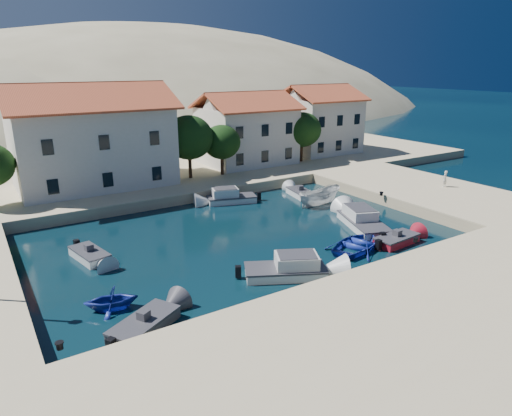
# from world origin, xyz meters

# --- Properties ---
(ground) EXTENTS (400.00, 400.00, 0.00)m
(ground) POSITION_xyz_m (0.00, 0.00, 0.00)
(ground) COLOR black
(ground) RESTS_ON ground
(quay_south) EXTENTS (52.00, 12.00, 1.00)m
(quay_south) POSITION_xyz_m (0.00, -6.00, 0.50)
(quay_south) COLOR #C7B488
(quay_south) RESTS_ON ground
(quay_east) EXTENTS (11.00, 20.00, 1.00)m
(quay_east) POSITION_xyz_m (20.50, 10.00, 0.50)
(quay_east) COLOR #C7B488
(quay_east) RESTS_ON ground
(quay_north) EXTENTS (80.00, 36.00, 1.00)m
(quay_north) POSITION_xyz_m (2.00, 38.00, 0.50)
(quay_north) COLOR #C7B488
(quay_north) RESTS_ON ground
(hills) EXTENTS (254.00, 176.00, 99.00)m
(hills) POSITION_xyz_m (20.64, 123.62, -23.40)
(hills) COLOR gray
(hills) RESTS_ON ground
(building_left) EXTENTS (14.70, 9.45, 9.70)m
(building_left) POSITION_xyz_m (-6.00, 28.00, 5.94)
(building_left) COLOR beige
(building_left) RESTS_ON quay_north
(building_mid) EXTENTS (10.50, 8.40, 8.30)m
(building_mid) POSITION_xyz_m (12.00, 29.00, 5.22)
(building_mid) COLOR beige
(building_mid) RESTS_ON quay_north
(building_right) EXTENTS (9.45, 8.40, 8.80)m
(building_right) POSITION_xyz_m (24.00, 30.00, 5.47)
(building_right) COLOR beige
(building_right) RESTS_ON quay_north
(trees) EXTENTS (37.30, 5.30, 6.45)m
(trees) POSITION_xyz_m (4.51, 25.46, 4.84)
(trees) COLOR #382314
(trees) RESTS_ON quay_north
(bollards) EXTENTS (29.36, 9.56, 0.30)m
(bollards) POSITION_xyz_m (2.80, 3.87, 1.15)
(bollards) COLOR black
(bollards) RESTS_ON ground
(motorboat_grey_sw) EXTENTS (4.03, 3.28, 1.25)m
(motorboat_grey_sw) POSITION_xyz_m (-10.37, 1.82, 0.30)
(motorboat_grey_sw) COLOR #39383E
(motorboat_grey_sw) RESTS_ON ground
(cabin_cruiser_south) EXTENTS (5.30, 4.08, 1.60)m
(cabin_cruiser_south) POSITION_xyz_m (-1.14, 2.93, 0.48)
(cabin_cruiser_south) COLOR silver
(cabin_cruiser_south) RESTS_ON ground
(rowboat_south) EXTENTS (5.67, 4.78, 1.00)m
(rowboat_south) POSITION_xyz_m (5.67, 3.73, 0.00)
(rowboat_south) COLOR navy
(rowboat_south) RESTS_ON ground
(motorboat_red_se) EXTENTS (3.65, 1.87, 1.25)m
(motorboat_red_se) POSITION_xyz_m (8.71, 2.92, 0.30)
(motorboat_red_se) COLOR maroon
(motorboat_red_se) RESTS_ON ground
(cabin_cruiser_east) EXTENTS (4.23, 6.16, 1.60)m
(cabin_cruiser_east) POSITION_xyz_m (9.22, 6.71, 0.48)
(cabin_cruiser_east) COLOR silver
(cabin_cruiser_east) RESTS_ON ground
(boat_east) EXTENTS (4.68, 1.85, 1.79)m
(boat_east) POSITION_xyz_m (10.18, 13.22, 0.00)
(boat_east) COLOR silver
(boat_east) RESTS_ON ground
(motorboat_white_ne) EXTENTS (2.21, 3.63, 1.25)m
(motorboat_white_ne) POSITION_xyz_m (10.55, 16.54, 0.30)
(motorboat_white_ne) COLOR silver
(motorboat_white_ne) RESTS_ON ground
(rowboat_west) EXTENTS (3.25, 2.99, 1.44)m
(rowboat_west) POSITION_xyz_m (-11.14, 4.71, 0.00)
(rowboat_west) COLOR navy
(rowboat_west) RESTS_ON ground
(motorboat_white_west) EXTENTS (2.14, 3.64, 1.25)m
(motorboat_white_west) POSITION_xyz_m (-10.54, 11.96, 0.30)
(motorboat_white_west) COLOR silver
(motorboat_white_west) RESTS_ON ground
(cabin_cruiser_north) EXTENTS (4.86, 3.15, 1.60)m
(cabin_cruiser_north) POSITION_xyz_m (3.82, 18.27, 0.48)
(cabin_cruiser_north) COLOR silver
(cabin_cruiser_north) RESTS_ON ground
(pedestrian) EXTENTS (0.66, 0.53, 1.59)m
(pedestrian) POSITION_xyz_m (22.16, 8.90, 1.79)
(pedestrian) COLOR silver
(pedestrian) RESTS_ON quay_east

